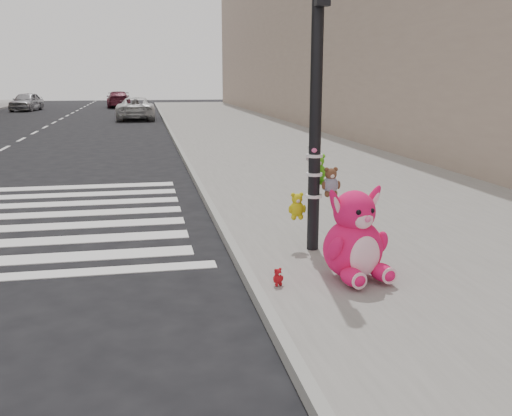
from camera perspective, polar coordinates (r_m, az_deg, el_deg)
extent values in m
plane|color=black|center=(6.01, -13.96, -11.62)|extent=(120.00, 120.00, 0.00)
cube|color=slate|center=(16.33, 5.48, 4.46)|extent=(7.00, 80.00, 0.14)
cube|color=gray|center=(15.70, -6.71, 4.09)|extent=(0.12, 80.00, 0.15)
cube|color=gray|center=(27.53, 11.06, 18.01)|extent=(5.00, 60.00, 10.00)
cylinder|color=black|center=(7.61, 6.00, 10.46)|extent=(0.16, 0.16, 4.00)
cylinder|color=white|center=(7.77, 5.79, 1.21)|extent=(0.22, 0.22, 0.04)
cylinder|color=white|center=(7.71, 5.84, 3.39)|extent=(0.22, 0.22, 0.04)
cylinder|color=white|center=(7.68, 5.88, 5.23)|extent=(0.22, 0.22, 0.04)
ellipsoid|color=#F0145C|center=(6.53, 9.63, -7.11)|extent=(0.31, 0.42, 0.20)
ellipsoid|color=#F0145C|center=(6.75, 12.50, -6.56)|extent=(0.31, 0.42, 0.20)
ellipsoid|color=#F0145C|center=(6.80, 9.67, -4.01)|extent=(0.83, 0.75, 0.72)
ellipsoid|color=#F9BFD1|center=(6.62, 10.84, -4.75)|extent=(0.42, 0.23, 0.47)
sphere|color=#F0145C|center=(6.69, 9.81, -0.35)|extent=(0.59, 0.59, 0.49)
ellipsoid|color=#F0145C|center=(6.57, 8.11, 0.08)|extent=(0.35, 0.17, 0.49)
ellipsoid|color=#F0145C|center=(6.82, 11.29, 0.42)|extent=(0.35, 0.17, 0.49)
imported|color=silver|center=(35.11, -11.91, 9.72)|extent=(2.24, 4.76, 1.31)
imported|color=#5A1929|center=(49.66, -13.61, 10.51)|extent=(2.14, 4.69, 1.33)
imported|color=#A5A5AA|center=(46.66, -21.98, 9.85)|extent=(2.17, 4.23, 1.38)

